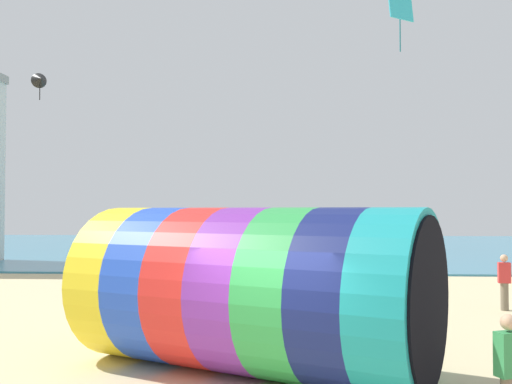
{
  "coord_description": "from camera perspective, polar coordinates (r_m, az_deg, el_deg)",
  "views": [
    {
      "loc": [
        0.55,
        -8.78,
        3.17
      ],
      "look_at": [
        -0.19,
        4.36,
        3.58
      ],
      "focal_mm": 40.0,
      "sensor_mm": 36.0,
      "label": 1
    }
  ],
  "objects": [
    {
      "name": "kite_handler",
      "position": [
        9.1,
        23.98,
        -16.28
      ],
      "size": [
        0.42,
        0.34,
        1.7
      ],
      "color": "#726651",
      "rests_on": "ground"
    },
    {
      "name": "bystander_mid_beach",
      "position": [
        19.78,
        23.58,
        -8.21
      ],
      "size": [
        0.39,
        0.27,
        1.76
      ],
      "color": "#726651",
      "rests_on": "ground"
    },
    {
      "name": "sea",
      "position": [
        47.77,
        2.56,
        -5.52
      ],
      "size": [
        120.0,
        40.0,
        0.1
      ],
      "primitive_type": "cube",
      "color": "teal",
      "rests_on": "ground"
    },
    {
      "name": "bystander_near_water",
      "position": [
        21.65,
        -7.63,
        -8.08
      ],
      "size": [
        0.38,
        0.42,
        1.57
      ],
      "color": "black",
      "rests_on": "ground"
    },
    {
      "name": "kite_black_delta",
      "position": [
        22.44,
        -20.8,
        10.47
      ],
      "size": [
        0.77,
        0.78,
        1.03
      ],
      "color": "black"
    },
    {
      "name": "giant_inflatable_tube",
      "position": [
        11.26,
        -0.47,
        -9.77
      ],
      "size": [
        7.54,
        5.85,
        3.21
      ],
      "color": "yellow",
      "rests_on": "ground"
    }
  ]
}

